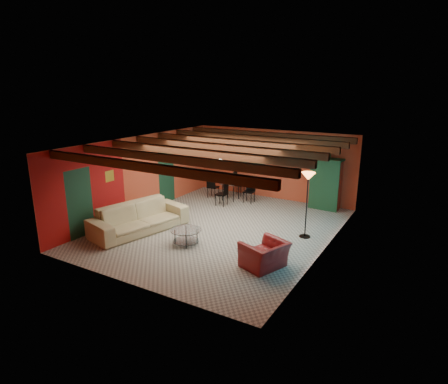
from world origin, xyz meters
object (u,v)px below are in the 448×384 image
Objects in this scene: sofa at (139,218)px; dining_table at (231,188)px; potted_plant at (328,154)px; floor_lamp at (307,205)px; armoire at (326,185)px; armchair at (264,255)px; coffee_table at (186,237)px; vase at (231,173)px.

dining_table is (0.79, 4.30, 0.06)m from sofa.
dining_table is at bearing 3.66° from sofa.
sofa is 6.61× the size of potted_plant.
armoire is at bearing 95.54° from floor_lamp.
potted_plant reaches higher than floor_lamp.
floor_lamp is (3.76, -2.18, 0.49)m from dining_table.
armchair is 5.43m from armoire.
dining_table is 3.59m from armoire.
sofa is at bearing -100.36° from dining_table.
sofa is 5.04m from floor_lamp.
armchair is at bearing -4.18° from coffee_table.
armoire is 3.57m from vase.
armoire is (3.47, 0.82, 0.40)m from dining_table.
potted_plant reaches higher than armchair.
coffee_table is at bearing -112.44° from armoire.
armoire is 0.91× the size of floor_lamp.
dining_table is at bearing -166.65° from potted_plant.
armchair is at bearing -52.36° from dining_table.
armchair is 1.17× the size of coffee_table.
armchair is 0.54× the size of dining_table.
dining_table is 4.19× the size of potted_plant.
sofa is at bearing -72.95° from armchair.
armchair is (4.32, -0.28, -0.10)m from sofa.
potted_plant is (-0.07, 5.40, 1.68)m from armchair.
vase reaches higher than armchair.
potted_plant is 3.68m from vase.
potted_plant is at bearing 95.54° from floor_lamp.
armoire is 3.95× the size of potted_plant.
armoire reaches higher than sofa.
armchair is at bearing -52.36° from vase.
vase is at bearing 149.83° from floor_lamp.
potted_plant reaches higher than vase.
floor_lamp is at bearing -30.17° from vase.
dining_table is 0.58m from vase.
armoire reaches higher than vase.
vase is at bearing 0.00° from dining_table.
armoire is 1.12m from potted_plant.
coffee_table is 0.45× the size of floor_lamp.
sofa is 3.40× the size of coffee_table.
coffee_table is (1.82, -0.10, -0.21)m from sofa.
floor_lamp is at bearing -50.99° from sofa.
floor_lamp is (4.54, 2.12, 0.55)m from sofa.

